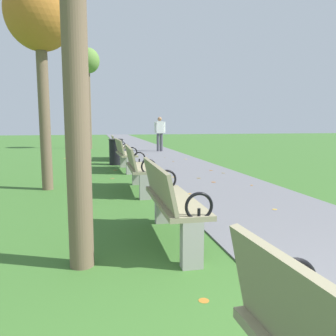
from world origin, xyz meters
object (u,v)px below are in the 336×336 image
(park_bench_3, at_px, (138,167))
(trash_bin, at_px, (116,152))
(park_bench_5, at_px, (117,147))
(park_bench_2, at_px, (170,200))
(park_bench_4, at_px, (124,154))
(tree_2, at_px, (40,18))
(pedestrian_walking, at_px, (160,132))
(tree_3, at_px, (88,63))

(park_bench_3, relative_size, trash_bin, 1.92)
(park_bench_5, bearing_deg, park_bench_3, -90.00)
(park_bench_2, height_order, park_bench_5, same)
(park_bench_3, bearing_deg, park_bench_5, 90.00)
(trash_bin, bearing_deg, park_bench_5, 84.66)
(park_bench_4, relative_size, trash_bin, 1.92)
(park_bench_2, bearing_deg, trash_bin, 91.14)
(tree_2, relative_size, trash_bin, 4.96)
(park_bench_4, bearing_deg, park_bench_2, -90.00)
(tree_2, height_order, pedestrian_walking, tree_2)
(trash_bin, bearing_deg, tree_2, -112.68)
(park_bench_3, height_order, park_bench_4, same)
(park_bench_4, xyz_separation_m, tree_3, (-1.04, 8.79, 3.92))
(park_bench_3, bearing_deg, tree_3, 95.01)
(park_bench_4, relative_size, tree_2, 0.39)
(tree_2, xyz_separation_m, tree_3, (0.74, 11.24, 1.07))
(park_bench_5, bearing_deg, park_bench_4, -90.00)
(park_bench_4, relative_size, tree_3, 0.31)
(park_bench_3, distance_m, tree_3, 12.50)
(tree_3, xyz_separation_m, pedestrian_walking, (3.24, -2.56, -3.48))
(park_bench_2, relative_size, tree_3, 0.31)
(tree_2, bearing_deg, park_bench_2, -63.23)
(park_bench_2, height_order, trash_bin, park_bench_2)
(park_bench_4, distance_m, tree_2, 4.16)
(park_bench_2, distance_m, tree_2, 4.87)
(park_bench_4, bearing_deg, pedestrian_walking, 70.48)
(park_bench_4, height_order, park_bench_5, same)
(park_bench_4, height_order, tree_3, tree_3)
(tree_3, bearing_deg, park_bench_5, -79.81)
(park_bench_4, bearing_deg, trash_bin, 95.79)
(tree_2, height_order, tree_3, tree_3)
(pedestrian_walking, height_order, trash_bin, pedestrian_walking)
(park_bench_5, bearing_deg, tree_3, 100.19)
(park_bench_3, bearing_deg, tree_2, 161.84)
(park_bench_5, relative_size, tree_2, 0.39)
(park_bench_3, relative_size, pedestrian_walking, 0.99)
(park_bench_5, xyz_separation_m, trash_bin, (-0.15, -1.58, -0.06))
(park_bench_3, distance_m, pedestrian_walking, 9.53)
(park_bench_2, distance_m, park_bench_4, 5.97)
(park_bench_2, relative_size, park_bench_5, 1.00)
(tree_3, relative_size, trash_bin, 6.16)
(park_bench_5, xyz_separation_m, tree_3, (-1.04, 5.76, 3.92))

